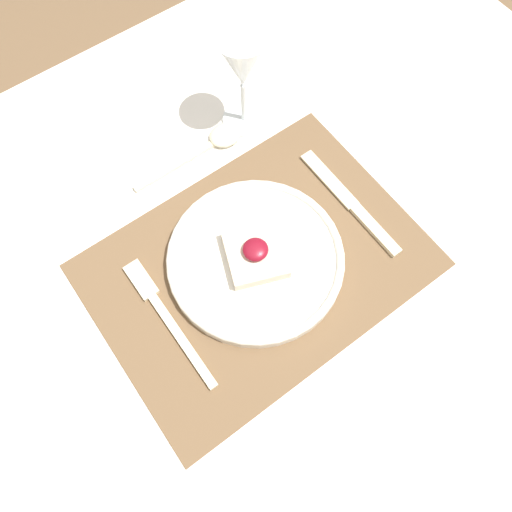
{
  "coord_description": "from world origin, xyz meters",
  "views": [
    {
      "loc": [
        -0.16,
        -0.21,
        1.4
      ],
      "look_at": [
        0.0,
        0.01,
        0.77
      ],
      "focal_mm": 35.0,
      "sensor_mm": 36.0,
      "label": 1
    }
  ],
  "objects_px": {
    "dinner_plate": "(256,258)",
    "knife": "(356,209)",
    "fork": "(164,313)",
    "wine_glass_near": "(242,66)",
    "spoon": "(215,141)"
  },
  "relations": [
    {
      "from": "dinner_plate",
      "to": "knife",
      "type": "distance_m",
      "value": 0.17
    },
    {
      "from": "spoon",
      "to": "wine_glass_near",
      "type": "bearing_deg",
      "value": 9.23
    },
    {
      "from": "wine_glass_near",
      "to": "fork",
      "type": "bearing_deg",
      "value": -144.03
    },
    {
      "from": "fork",
      "to": "knife",
      "type": "height_order",
      "value": "knife"
    },
    {
      "from": "spoon",
      "to": "wine_glass_near",
      "type": "distance_m",
      "value": 0.13
    },
    {
      "from": "wine_glass_near",
      "to": "knife",
      "type": "bearing_deg",
      "value": -80.87
    },
    {
      "from": "spoon",
      "to": "dinner_plate",
      "type": "bearing_deg",
      "value": -108.14
    },
    {
      "from": "fork",
      "to": "wine_glass_near",
      "type": "bearing_deg",
      "value": 37.86
    },
    {
      "from": "knife",
      "to": "spoon",
      "type": "distance_m",
      "value": 0.24
    },
    {
      "from": "dinner_plate",
      "to": "wine_glass_near",
      "type": "height_order",
      "value": "wine_glass_near"
    },
    {
      "from": "spoon",
      "to": "wine_glass_near",
      "type": "xyz_separation_m",
      "value": [
        0.06,
        0.01,
        0.11
      ]
    },
    {
      "from": "fork",
      "to": "wine_glass_near",
      "type": "distance_m",
      "value": 0.36
    },
    {
      "from": "dinner_plate",
      "to": "fork",
      "type": "height_order",
      "value": "dinner_plate"
    },
    {
      "from": "knife",
      "to": "wine_glass_near",
      "type": "xyz_separation_m",
      "value": [
        -0.04,
        0.23,
        0.11
      ]
    },
    {
      "from": "knife",
      "to": "spoon",
      "type": "xyz_separation_m",
      "value": [
        -0.1,
        0.22,
        0.0
      ]
    }
  ]
}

